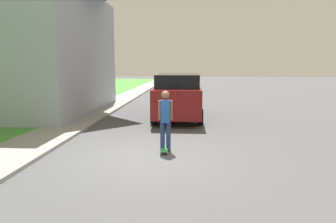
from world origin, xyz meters
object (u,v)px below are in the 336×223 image
skateboarder (165,118)px  skateboard (165,149)px  car_down_street (188,83)px  suv_parked (178,95)px

skateboarder → skateboard: bearing=-95.0°
car_down_street → skateboarder: size_ratio=2.54×
car_down_street → skateboarder: skateboarder is taller
skateboard → suv_parked: bearing=88.0°
suv_parked → skateboarder: (-0.19, -5.44, -0.13)m
suv_parked → car_down_street: bearing=88.2°
suv_parked → car_down_street: size_ratio=1.13×
car_down_street → skateboard: 21.30m
skateboarder → suv_parked: bearing=88.0°
suv_parked → car_down_street: suv_parked is taller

